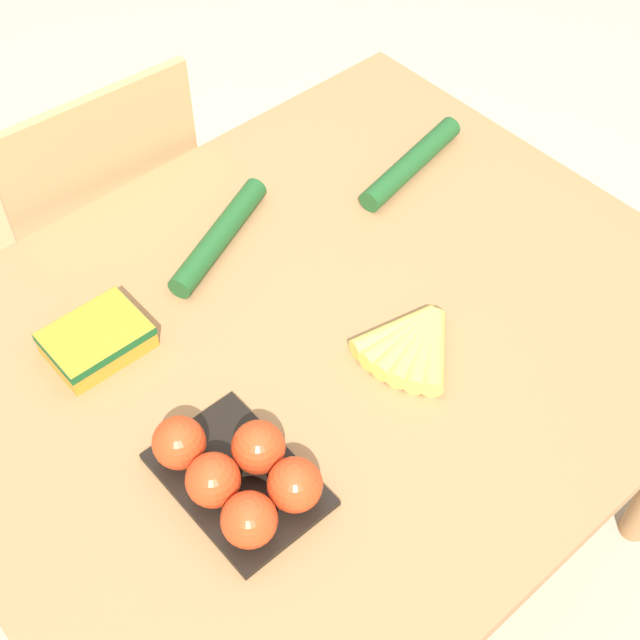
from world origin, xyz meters
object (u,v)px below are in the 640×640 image
chair (100,240)px  cucumber_near (412,163)px  cucumber_far (217,237)px  tomato_pack (239,475)px  banana_bunch (413,343)px  carrot_bag (96,338)px

chair → cucumber_near: (0.43, -0.49, 0.28)m
cucumber_far → tomato_pack: bearing=-123.5°
chair → cucumber_near: bearing=134.4°
banana_bunch → chair: bearing=99.4°
cucumber_near → cucumber_far: same height
carrot_bag → cucumber_near: (0.66, -0.02, -0.01)m
tomato_pack → cucumber_near: 0.72m
chair → cucumber_far: chair is taller
carrot_bag → cucumber_far: carrot_bag is taller
banana_bunch → cucumber_far: 0.39m
banana_bunch → cucumber_near: bearing=45.2°
chair → carrot_bag: 0.59m
tomato_pack → cucumber_near: tomato_pack is taller
tomato_pack → carrot_bag: tomato_pack is taller
tomato_pack → chair: bearing=74.6°
chair → carrot_bag: chair is taller
tomato_pack → carrot_bag: 0.34m
banana_bunch → tomato_pack: 0.35m
banana_bunch → cucumber_near: 0.42m
chair → banana_bunch: 0.84m
cucumber_near → chair: bearing=131.3°
tomato_pack → cucumber_far: size_ratio=0.91×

